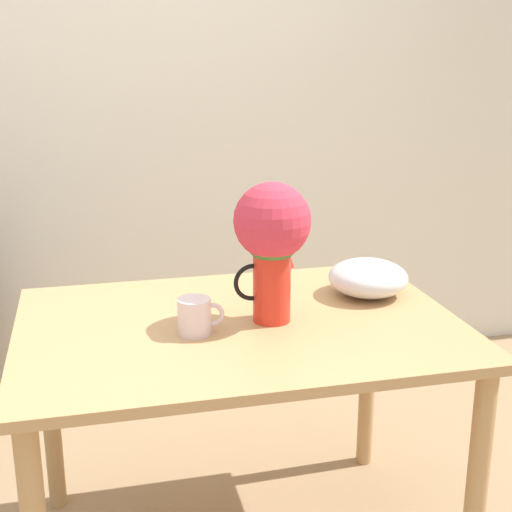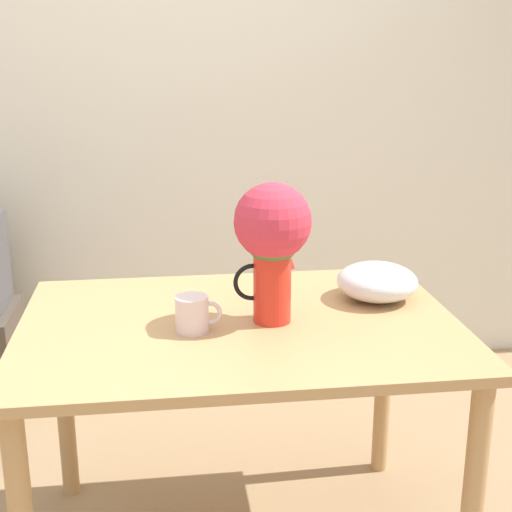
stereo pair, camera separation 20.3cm
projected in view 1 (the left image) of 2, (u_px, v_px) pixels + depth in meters
The scene contains 5 objects.
wall_back at pixel (118, 110), 3.23m from camera, with size 8.00×0.05×2.60m.
table at pixel (240, 356), 2.12m from camera, with size 1.29×0.91×0.80m.
flower_vase at pixel (272, 234), 2.03m from camera, with size 0.23×0.22×0.41m.
coffee_mug at pixel (196, 316), 1.99m from camera, with size 0.13×0.10×0.10m.
white_bowl at pixel (368, 278), 2.31m from camera, with size 0.26×0.26×0.12m.
Camera 1 is at (-0.16, -1.73, 1.58)m, focal length 50.00 mm.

